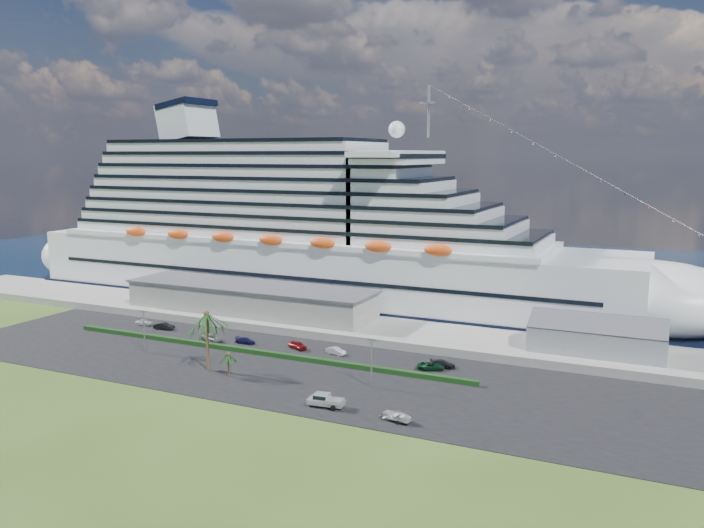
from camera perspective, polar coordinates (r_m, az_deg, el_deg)
The scene contains 22 objects.
ground at distance 117.57m, azimuth -9.09°, elevation -9.94°, with size 420.00×420.00×0.00m, color #39511B.
asphalt_lot at distance 126.31m, azimuth -6.26°, elevation -8.49°, with size 140.00×38.00×0.12m, color black.
wharf at distance 150.60m, azimuth -0.50°, elevation -5.21°, with size 240.00×20.00×1.80m, color gray.
water at distance 233.50m, azimuth 9.10°, elevation -0.40°, with size 420.00×160.00×0.02m, color black.
cruise_ship at distance 178.39m, azimuth -3.41°, elevation 2.19°, with size 191.00×38.00×54.00m.
terminal_building at distance 161.78m, azimuth -8.52°, elevation -2.81°, with size 61.00×15.00×6.30m.
port_shed at distance 136.26m, azimuth 19.73°, elevation -5.78°, with size 24.00×12.31×7.37m.
hedge at distance 134.31m, azimuth -8.09°, elevation -7.23°, with size 88.00×1.10×0.90m, color black.
lamp_post_left at distance 138.90m, azimuth -16.91°, elevation -4.95°, with size 1.60×0.35×8.27m.
lamp_post_right at distance 113.34m, azimuth 1.64°, elevation -7.71°, with size 1.60×0.35×8.27m.
palm_tall at distance 123.76m, azimuth -12.00°, elevation -4.62°, with size 8.82×8.82×11.13m.
palm_short at distance 120.87m, azimuth -10.24°, elevation -7.61°, with size 3.53×3.53×4.56m.
parked_car_0 at distance 161.33m, azimuth -16.86°, elevation -4.67°, with size 1.64×4.08×1.39m, color silver.
parked_car_1 at distance 156.50m, azimuth -15.36°, elevation -5.00°, with size 1.57×4.51×1.48m, color black.
parked_car_2 at distance 144.59m, azimuth -11.52°, elevation -6.03°, with size 2.38×5.15×1.43m, color gray.
parked_car_3 at distance 141.66m, azimuth -8.87°, elevation -6.31°, with size 1.72×4.23×1.23m, color #141343.
parked_car_4 at distance 136.65m, azimuth -4.54°, elevation -6.74°, with size 1.81×4.50×1.53m, color maroon.
parked_car_5 at distance 132.68m, azimuth -1.34°, elevation -7.24°, with size 1.44×4.13×1.36m, color #AEB0B5.
parked_car_6 at distance 124.42m, azimuth 6.56°, elevation -8.42°, with size 2.27×4.93×1.37m, color #0D351B.
parked_car_7 at distance 125.89m, azimuth 7.53°, elevation -8.22°, with size 1.91×4.70×1.36m, color black.
pickup_truck at distance 106.27m, azimuth -2.24°, elevation -11.23°, with size 5.89×2.71×2.01m.
boat_trailer at distance 100.85m, azimuth 3.80°, elevation -12.45°, with size 5.46×4.02×1.51m.
Camera 1 is at (63.15, -91.54, 38.16)m, focal length 35.00 mm.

